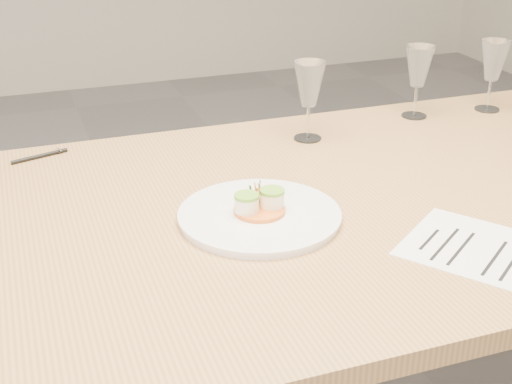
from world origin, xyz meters
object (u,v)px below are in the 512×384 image
object	(u,v)px
dinner_plate	(260,214)
wine_glass_1	(309,86)
ballpoint_pen	(40,156)
dining_table	(229,244)
recipe_sheet	(487,251)
wine_glass_2	(419,68)
wine_glass_3	(494,62)

from	to	relation	value
dinner_plate	wine_glass_1	distance (m)	0.47
ballpoint_pen	wine_glass_1	bearing A→B (deg)	-25.75
wine_glass_1	dining_table	bearing A→B (deg)	-133.51
recipe_sheet	wine_glass_2	distance (m)	0.74
wine_glass_2	wine_glass_1	bearing A→B (deg)	-169.97
wine_glass_3	dining_table	bearing A→B (deg)	-157.05
wine_glass_1	wine_glass_3	world-z (taller)	wine_glass_1
dining_table	wine_glass_3	world-z (taller)	wine_glass_3
dinner_plate	wine_glass_2	distance (m)	0.75
wine_glass_1	wine_glass_2	size ratio (longest dim) A/B	1.02
dining_table	recipe_sheet	bearing A→B (deg)	-37.09
dinner_plate	wine_glass_3	distance (m)	0.93
dining_table	wine_glass_1	distance (m)	0.50
dinner_plate	wine_glass_2	xyz separation A→B (m)	(0.60, 0.43, 0.12)
dining_table	wine_glass_2	distance (m)	0.78
ballpoint_pen	wine_glass_1	distance (m)	0.66
dinner_plate	ballpoint_pen	world-z (taller)	dinner_plate
dinner_plate	wine_glass_3	size ratio (longest dim) A/B	1.63
dining_table	wine_glass_1	xyz separation A→B (m)	(0.31, 0.33, 0.20)
recipe_sheet	ballpoint_pen	xyz separation A→B (m)	(-0.71, 0.72, 0.00)
dining_table	recipe_sheet	size ratio (longest dim) A/B	6.78
wine_glass_2	wine_glass_3	xyz separation A→B (m)	(0.22, -0.02, 0.00)
recipe_sheet	wine_glass_2	bearing A→B (deg)	32.52
dinner_plate	recipe_sheet	world-z (taller)	dinner_plate
wine_glass_3	dinner_plate	bearing A→B (deg)	-153.36
dining_table	wine_glass_1	bearing A→B (deg)	46.49
wine_glass_1	ballpoint_pen	bearing A→B (deg)	171.48
wine_glass_2	dinner_plate	bearing A→B (deg)	-144.34
dinner_plate	wine_glass_3	world-z (taller)	wine_glass_3
dinner_plate	wine_glass_3	bearing A→B (deg)	26.64
dining_table	wine_glass_3	bearing A→B (deg)	22.95
wine_glass_2	dining_table	bearing A→B (deg)	-149.19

